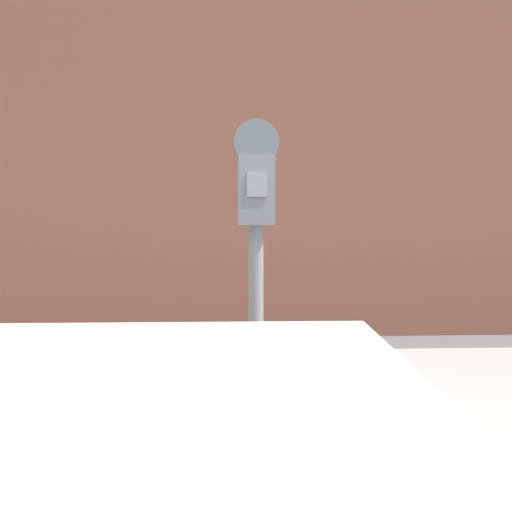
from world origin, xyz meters
The scene contains 2 objects.
sidewalk centered at (0.00, 2.20, 0.07)m, with size 24.00×2.80×0.14m.
parking_meter centered at (-0.06, 1.28, 1.21)m, with size 0.19×0.15×1.51m.
Camera 1 is at (-0.21, -1.82, 1.32)m, focal length 50.00 mm.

